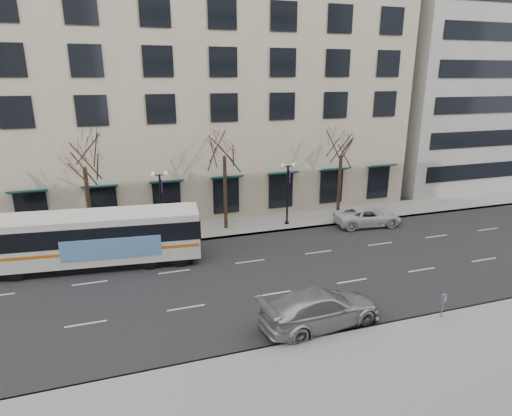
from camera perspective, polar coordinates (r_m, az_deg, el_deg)
name	(u,v)px	position (r m, az deg, el deg)	size (l,w,h in m)	color
ground	(261,276)	(26.63, 0.69, -9.09)	(160.00, 160.00, 0.00)	black
sidewalk_far	(283,222)	(36.01, 3.64, -1.81)	(80.00, 4.00, 0.15)	gray
building_hotel	(172,73)	(43.96, -11.10, 17.19)	(40.00, 20.00, 24.00)	tan
building_office	(464,24)	(59.23, 26.03, 21.15)	(25.00, 20.00, 35.00)	#999993
tree_far_left	(83,153)	(31.89, -22.10, 6.76)	(3.60, 3.60, 8.34)	black
tree_far_mid	(224,144)	(32.69, -4.27, 8.57)	(3.60, 3.60, 8.55)	black
tree_far_right	(342,144)	(36.43, 11.36, 8.41)	(3.60, 3.60, 8.06)	black
lamp_post_left	(161,202)	(32.16, -12.51, 0.82)	(1.22, 0.45, 5.21)	black
lamp_post_right	(288,191)	(34.47, 4.23, 2.29)	(1.22, 0.45, 5.21)	black
city_bus	(97,237)	(29.14, -20.40, -3.69)	(13.32, 4.22, 3.55)	white
silver_car	(321,308)	(21.77, 8.60, -13.07)	(2.52, 6.19, 1.80)	#B4B6BD
white_pickup	(368,216)	(36.23, 14.66, -1.10)	(2.52, 5.46, 1.52)	silver
pay_station	(443,301)	(23.77, 23.71, -11.23)	(0.30, 0.23, 1.26)	slate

